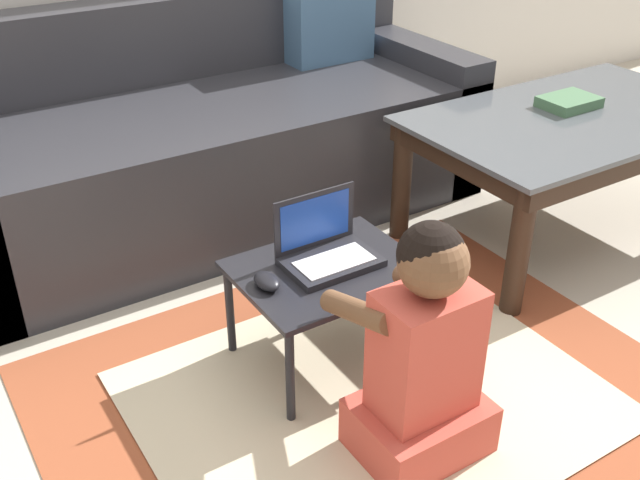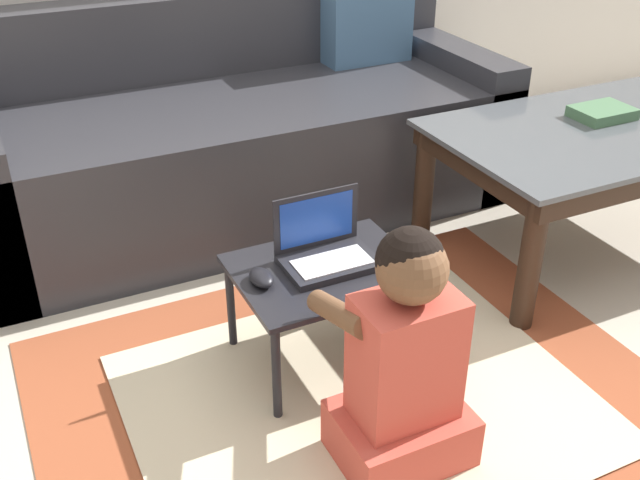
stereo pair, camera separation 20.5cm
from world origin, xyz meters
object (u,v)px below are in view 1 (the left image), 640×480
at_px(person_seated, 423,356).
at_px(book_on_table, 569,102).
at_px(laptop_desk, 327,278).
at_px(coffee_table, 573,132).
at_px(couch, 213,141).
at_px(computer_mouse, 267,281).
at_px(laptop, 326,252).

height_order(person_seated, book_on_table, person_seated).
xyz_separation_m(laptop_desk, person_seated, (-0.00, -0.42, 0.01)).
relative_size(person_seated, book_on_table, 3.20).
bearing_deg(book_on_table, coffee_table, -114.26).
bearing_deg(couch, computer_mouse, -107.64).
bearing_deg(laptop, computer_mouse, -174.47).
relative_size(couch, laptop_desk, 4.09).
bearing_deg(person_seated, couch, 84.35).
bearing_deg(person_seated, coffee_table, 27.01).
relative_size(couch, person_seated, 3.14).
distance_m(couch, book_on_table, 1.32).
xyz_separation_m(couch, computer_mouse, (-0.33, -1.02, 0.04)).
xyz_separation_m(couch, book_on_table, (1.04, -0.79, 0.20)).
bearing_deg(coffee_table, laptop_desk, -171.58).
distance_m(laptop, book_on_table, 1.20).
relative_size(coffee_table, laptop_desk, 2.38).
height_order(computer_mouse, book_on_table, book_on_table).
bearing_deg(laptop_desk, couch, 82.28).
height_order(computer_mouse, person_seated, person_seated).
distance_m(laptop_desk, book_on_table, 1.22).
relative_size(coffee_table, laptop, 4.58).
bearing_deg(couch, coffee_table, -40.25).
relative_size(computer_mouse, person_seated, 0.15).
xyz_separation_m(couch, laptop, (-0.13, -1.00, 0.05)).
bearing_deg(computer_mouse, laptop_desk, -1.82).
distance_m(couch, coffee_table, 1.33).
distance_m(computer_mouse, book_on_table, 1.39).
bearing_deg(coffee_table, computer_mouse, -172.98).
height_order(coffee_table, laptop_desk, coffee_table).
relative_size(laptop_desk, computer_mouse, 5.18).
height_order(laptop, computer_mouse, laptop).
bearing_deg(person_seated, book_on_table, 28.84).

